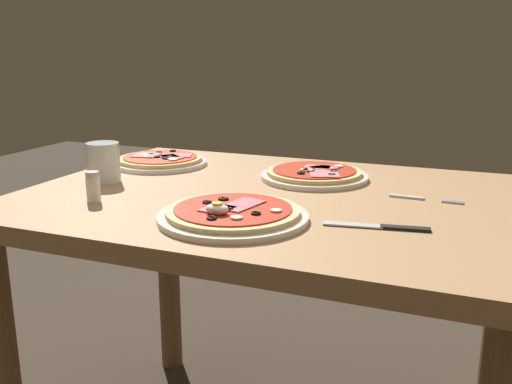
{
  "coord_description": "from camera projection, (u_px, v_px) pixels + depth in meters",
  "views": [
    {
      "loc": [
        0.42,
        -1.18,
        1.08
      ],
      "look_at": [
        -0.01,
        -0.11,
        0.78
      ],
      "focal_mm": 39.99,
      "sensor_mm": 36.0,
      "label": 1
    }
  ],
  "objects": [
    {
      "name": "salt_shaker",
      "position": [
        93.0,
        187.0,
        1.22
      ],
      "size": [
        0.03,
        0.03,
        0.07
      ],
      "color": "white",
      "rests_on": "dining_table"
    },
    {
      "name": "water_glass_near",
      "position": [
        104.0,
        165.0,
        1.39
      ],
      "size": [
        0.08,
        0.08,
        0.1
      ],
      "color": "silver",
      "rests_on": "dining_table"
    },
    {
      "name": "pizza_across_left",
      "position": [
        314.0,
        174.0,
        1.43
      ],
      "size": [
        0.27,
        0.27,
        0.03
      ],
      "color": "silver",
      "rests_on": "dining_table"
    },
    {
      "name": "dining_table",
      "position": [
        276.0,
        244.0,
        1.32
      ],
      "size": [
        1.13,
        0.83,
        0.75
      ],
      "color": "#9E754C",
      "rests_on": "ground"
    },
    {
      "name": "knife",
      "position": [
        384.0,
        227.0,
        1.05
      ],
      "size": [
        0.2,
        0.05,
        0.01
      ],
      "color": "silver",
      "rests_on": "dining_table"
    },
    {
      "name": "pizza_across_right",
      "position": [
        160.0,
        161.0,
        1.6
      ],
      "size": [
        0.26,
        0.26,
        0.03
      ],
      "color": "white",
      "rests_on": "dining_table"
    },
    {
      "name": "pizza_foreground",
      "position": [
        233.0,
        214.0,
        1.1
      ],
      "size": [
        0.29,
        0.29,
        0.05
      ],
      "color": "silver",
      "rests_on": "dining_table"
    },
    {
      "name": "fork",
      "position": [
        420.0,
        198.0,
        1.25
      ],
      "size": [
        0.16,
        0.02,
        0.0
      ],
      "color": "silver",
      "rests_on": "dining_table"
    }
  ]
}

